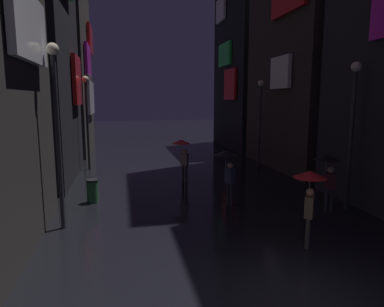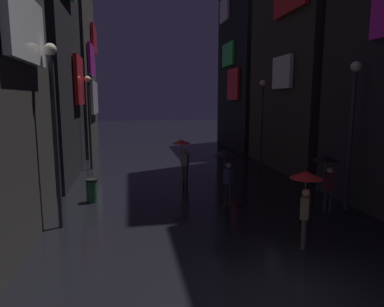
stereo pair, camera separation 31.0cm
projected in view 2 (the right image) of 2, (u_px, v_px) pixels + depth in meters
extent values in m
cube|color=white|center=(26.00, 28.00, 8.86)|extent=(0.20, 3.18, 1.75)
cube|color=red|center=(79.00, 81.00, 18.29)|extent=(0.20, 2.37, 2.56)
cube|color=#33302D|center=(64.00, 72.00, 25.64)|extent=(4.00, 7.88, 12.08)
cube|color=white|center=(94.00, 98.00, 26.35)|extent=(0.20, 3.89, 2.44)
cube|color=#F226D8|center=(91.00, 60.00, 24.94)|extent=(0.20, 3.07, 2.14)
cube|color=red|center=(94.00, 40.00, 27.49)|extent=(0.20, 2.96, 2.19)
cube|color=white|center=(282.00, 72.00, 18.23)|extent=(0.20, 2.11, 1.70)
cube|color=black|center=(254.00, 59.00, 28.14)|extent=(4.00, 7.90, 14.58)
cube|color=red|center=(233.00, 84.00, 26.73)|extent=(0.20, 2.63, 2.38)
cube|color=#26E54C|center=(228.00, 54.00, 27.85)|extent=(0.20, 2.98, 1.81)
cube|color=white|center=(224.00, 10.00, 28.56)|extent=(0.20, 2.29, 1.86)
cylinder|color=#38332D|center=(187.00, 174.00, 16.70)|extent=(0.12, 0.12, 0.85)
cylinder|color=#38332D|center=(184.00, 174.00, 16.78)|extent=(0.12, 0.12, 0.85)
cube|color=gray|center=(185.00, 159.00, 16.63)|extent=(0.40, 0.38, 0.60)
sphere|color=tan|center=(185.00, 151.00, 16.56)|extent=(0.22, 0.22, 0.22)
cylinder|color=gray|center=(181.00, 158.00, 16.66)|extent=(0.09, 0.09, 0.50)
cylinder|color=slate|center=(181.00, 151.00, 16.61)|extent=(0.02, 0.02, 0.77)
cone|color=red|center=(181.00, 141.00, 16.53)|extent=(0.90, 0.90, 0.20)
cylinder|color=#38332D|center=(303.00, 234.00, 9.28)|extent=(0.12, 0.12, 0.85)
cylinder|color=#38332D|center=(305.00, 232.00, 9.44)|extent=(0.12, 0.12, 0.85)
cube|color=brown|center=(305.00, 208.00, 9.24)|extent=(0.38, 0.40, 0.60)
sphere|color=#9E7051|center=(306.00, 193.00, 9.18)|extent=(0.22, 0.22, 0.22)
cylinder|color=brown|center=(305.00, 204.00, 9.42)|extent=(0.09, 0.09, 0.50)
cylinder|color=slate|center=(305.00, 192.00, 9.36)|extent=(0.02, 0.02, 0.77)
cone|color=red|center=(306.00, 175.00, 9.29)|extent=(0.90, 0.90, 0.20)
cylinder|color=#2D2D38|center=(331.00, 202.00, 12.21)|extent=(0.12, 0.12, 0.85)
cylinder|color=#2D2D38|center=(325.00, 201.00, 12.26)|extent=(0.12, 0.12, 0.85)
cube|color=#4C1E23|center=(329.00, 182.00, 12.12)|extent=(0.40, 0.35, 0.60)
sphere|color=beige|center=(330.00, 170.00, 12.06)|extent=(0.22, 0.22, 0.22)
cylinder|color=#4C1E23|center=(324.00, 180.00, 12.11)|extent=(0.09, 0.09, 0.50)
cylinder|color=slate|center=(325.00, 171.00, 12.06)|extent=(0.02, 0.02, 0.77)
cone|color=black|center=(325.00, 158.00, 11.99)|extent=(0.90, 0.90, 0.20)
cylinder|color=#2D2D38|center=(230.00, 195.00, 13.07)|extent=(0.12, 0.12, 0.85)
cylinder|color=#2D2D38|center=(227.00, 194.00, 13.21)|extent=(0.12, 0.12, 0.85)
cube|color=#333859|center=(228.00, 176.00, 13.03)|extent=(0.35, 0.40, 0.60)
sphere|color=tan|center=(229.00, 165.00, 12.96)|extent=(0.22, 0.22, 0.22)
cylinder|color=#333859|center=(224.00, 174.00, 13.13)|extent=(0.09, 0.09, 0.50)
cylinder|color=slate|center=(224.00, 166.00, 13.08)|extent=(0.02, 0.02, 0.77)
cone|color=black|center=(225.00, 153.00, 13.00)|extent=(0.90, 0.90, 0.20)
cylinder|color=#2D2D33|center=(56.00, 145.00, 10.51)|extent=(0.14, 0.14, 5.32)
sphere|color=#F9EFCC|center=(50.00, 49.00, 10.07)|extent=(0.36, 0.36, 0.36)
cylinder|color=#2D2D33|center=(350.00, 143.00, 12.23)|extent=(0.14, 0.14, 4.98)
sphere|color=#F9EFCC|center=(356.00, 66.00, 11.81)|extent=(0.36, 0.36, 0.36)
cylinder|color=#2D2D33|center=(261.00, 127.00, 20.39)|extent=(0.14, 0.14, 4.80)
sphere|color=#F9EFCC|center=(263.00, 83.00, 19.98)|extent=(0.36, 0.36, 0.36)
cylinder|color=#2D2D33|center=(90.00, 127.00, 19.59)|extent=(0.14, 0.14, 4.97)
sphere|color=#F9EFCC|center=(87.00, 79.00, 19.17)|extent=(0.36, 0.36, 0.36)
cylinder|color=#265933|center=(92.00, 192.00, 13.55)|extent=(0.44, 0.44, 0.85)
cylinder|color=black|center=(91.00, 180.00, 13.48)|extent=(0.46, 0.46, 0.08)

